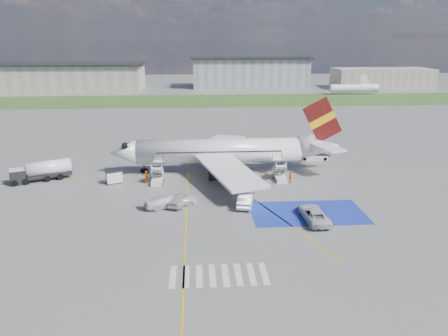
{
  "coord_description": "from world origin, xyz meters",
  "views": [
    {
      "loc": [
        -3.7,
        -53.34,
        21.02
      ],
      "look_at": [
        0.17,
        4.28,
        3.5
      ],
      "focal_mm": 35.0,
      "sensor_mm": 36.0,
      "label": 1
    }
  ],
  "objects": [
    {
      "name": "taxiway_line_main",
      "position": [
        0.0,
        12.0,
        0.01
      ],
      "size": [
        120.0,
        0.2,
        0.01
      ],
      "primitive_type": "cube",
      "color": "gold",
      "rests_on": "ground"
    },
    {
      "name": "van_white_a",
      "position": [
        10.14,
        -6.18,
        1.0
      ],
      "size": [
        2.65,
        5.43,
        2.0
      ],
      "primitive_type": "imported",
      "rotation": [
        0.0,
        0.0,
        3.18
      ],
      "color": "silver",
      "rests_on": "ground"
    },
    {
      "name": "staging_box",
      "position": [
        10.0,
        -4.0,
        0.01
      ],
      "size": [
        14.0,
        8.0,
        0.01
      ],
      "primitive_type": "cube",
      "color": "#1A2E9C",
      "rests_on": "ground"
    },
    {
      "name": "car_silver_b",
      "position": [
        2.6,
        -1.1,
        0.85
      ],
      "size": [
        2.88,
        5.42,
        1.7
      ],
      "primitive_type": "imported",
      "rotation": [
        0.0,
        0.0,
        2.92
      ],
      "color": "#BBBEC2",
      "rests_on": "ground"
    },
    {
      "name": "crew_aft",
      "position": [
        10.24,
        7.35,
        0.9
      ],
      "size": [
        0.51,
        1.08,
        1.8
      ],
      "primitive_type": "imported",
      "rotation": [
        0.0,
        0.0,
        1.64
      ],
      "color": "orange",
      "rests_on": "ground"
    },
    {
      "name": "taxiway_line_cross",
      "position": [
        -5.0,
        -10.0,
        0.01
      ],
      "size": [
        0.2,
        60.0,
        0.01
      ],
      "primitive_type": "cube",
      "color": "gold",
      "rests_on": "ground"
    },
    {
      "name": "ground",
      "position": [
        0.0,
        0.0,
        0.0
      ],
      "size": [
        400.0,
        400.0,
        0.0
      ],
      "primitive_type": "plane",
      "color": "#60605E",
      "rests_on": "ground"
    },
    {
      "name": "terminal_west",
      "position": [
        -55.0,
        130.0,
        5.0
      ],
      "size": [
        60.0,
        22.0,
        10.0
      ],
      "primitive_type": "cube",
      "color": "gray",
      "rests_on": "ground"
    },
    {
      "name": "crosswalk",
      "position": [
        -1.8,
        -18.0,
        0.01
      ],
      "size": [
        9.0,
        4.0,
        0.01
      ],
      "color": "silver",
      "rests_on": "ground"
    },
    {
      "name": "airstairs_aft",
      "position": [
        9.0,
        8.7,
        0.62
      ],
      "size": [
        1.9,
        5.2,
        3.6
      ],
      "color": "white",
      "rests_on": "ground"
    },
    {
      "name": "crew_nose",
      "position": [
        -9.3,
        13.63,
        0.94
      ],
      "size": [
        0.94,
        1.08,
        1.87
      ],
      "primitive_type": "imported",
      "rotation": [
        0.0,
        0.0,
        -1.28
      ],
      "color": "orange",
      "rests_on": "ground"
    },
    {
      "name": "crew_fwd",
      "position": [
        -11.05,
        8.81,
        0.97
      ],
      "size": [
        0.82,
        0.84,
        1.94
      ],
      "primitive_type": "imported",
      "rotation": [
        0.0,
        0.0,
        0.86
      ],
      "color": "orange",
      "rests_on": "ground"
    },
    {
      "name": "taxiway_line_diag",
      "position": [
        0.0,
        12.0,
        0.01
      ],
      "size": [
        20.71,
        56.45,
        0.01
      ],
      "primitive_type": "cube",
      "rotation": [
        0.0,
        0.0,
        0.35
      ],
      "color": "gold",
      "rests_on": "ground"
    },
    {
      "name": "gpu_cart",
      "position": [
        -15.92,
        9.16,
        0.84
      ],
      "size": [
        2.6,
        2.19,
        1.86
      ],
      "rotation": [
        0.0,
        0.0,
        0.43
      ],
      "color": "white",
      "rests_on": "ground"
    },
    {
      "name": "airliner",
      "position": [
        1.51,
        14.0,
        3.39
      ],
      "size": [
        36.81,
        32.95,
        11.92
      ],
      "color": "white",
      "rests_on": "ground"
    },
    {
      "name": "fuel_tanker",
      "position": [
        -27.04,
        11.19,
        1.24
      ],
      "size": [
        8.78,
        5.67,
        2.95
      ],
      "rotation": [
        0.0,
        0.0,
        0.43
      ],
      "color": "black",
      "rests_on": "ground"
    },
    {
      "name": "van_white_b",
      "position": [
        -6.98,
        -0.72,
        1.01
      ],
      "size": [
        5.56,
        3.73,
        2.02
      ],
      "primitive_type": "imported",
      "rotation": [
        0.0,
        0.0,
        1.92
      ],
      "color": "white",
      "rests_on": "ground"
    },
    {
      "name": "belt_loader",
      "position": [
        17.32,
        19.93,
        0.38
      ],
      "size": [
        5.26,
        2.32,
        1.54
      ],
      "rotation": [
        0.0,
        0.0,
        -0.09
      ],
      "color": "white",
      "rests_on": "ground"
    },
    {
      "name": "car_silver_a",
      "position": [
        -6.02,
        -0.36,
        0.78
      ],
      "size": [
        3.21,
        4.94,
        1.56
      ],
      "primitive_type": "imported",
      "rotation": [
        0.0,
        0.0,
        2.82
      ],
      "color": "#B4B7BC",
      "rests_on": "ground"
    },
    {
      "name": "grass_strip",
      "position": [
        0.0,
        95.0,
        0.01
      ],
      "size": [
        400.0,
        30.0,
        0.01
      ],
      "primitive_type": "cube",
      "color": "#2D4C1E",
      "rests_on": "ground"
    },
    {
      "name": "terminal_centre",
      "position": [
        20.0,
        135.0,
        6.0
      ],
      "size": [
        48.0,
        18.0,
        12.0
      ],
      "primitive_type": "cube",
      "color": "gray",
      "rests_on": "ground"
    },
    {
      "name": "terminal_east",
      "position": [
        75.0,
        128.0,
        4.0
      ],
      "size": [
        40.0,
        16.0,
        8.0
      ],
      "primitive_type": "cube",
      "color": "gray",
      "rests_on": "ground"
    },
    {
      "name": "airstairs_fwd",
      "position": [
        -9.5,
        8.7,
        0.62
      ],
      "size": [
        1.9,
        5.2,
        3.6
      ],
      "color": "white",
      "rests_on": "ground"
    }
  ]
}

